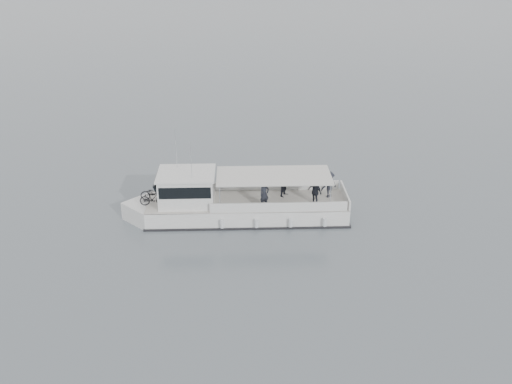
# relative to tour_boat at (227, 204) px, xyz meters

# --- Properties ---
(ground) EXTENTS (1400.00, 1400.00, 0.00)m
(ground) POSITION_rel_tour_boat_xyz_m (5.51, -1.11, -0.86)
(ground) COLOR #515B60
(ground) RESTS_ON ground
(tour_boat) EXTENTS (12.46, 5.72, 5.23)m
(tour_boat) POSITION_rel_tour_boat_xyz_m (0.00, 0.00, 0.00)
(tour_boat) COLOR white
(tour_boat) RESTS_ON ground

